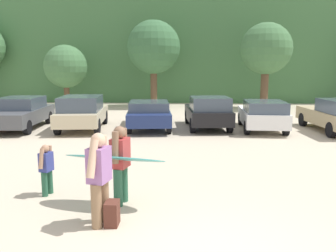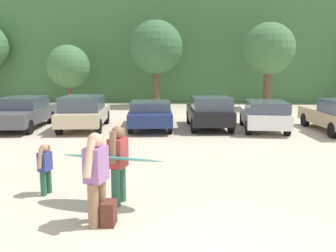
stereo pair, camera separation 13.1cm
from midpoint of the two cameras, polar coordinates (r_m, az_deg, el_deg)
hillside_ridge at (r=34.63m, az=4.48°, el=11.76°), size 108.00×12.00×8.51m
tree_far_right at (r=27.46m, az=-15.78°, el=9.27°), size 3.18×3.18×4.53m
tree_center_left at (r=25.91m, az=-1.82°, el=12.64°), size 3.85×3.85×6.25m
tree_left at (r=25.46m, az=16.22°, el=11.90°), size 3.53×3.53×5.91m
parked_car_dark_gray at (r=17.98m, az=-22.42°, el=2.09°), size 2.29×4.77×1.48m
parked_car_champagne at (r=16.82m, az=-13.31°, el=2.30°), size 2.37×4.54×1.58m
parked_car_navy at (r=16.66m, az=-2.64°, el=2.10°), size 2.39×4.84×1.33m
parked_car_black at (r=16.61m, az=6.95°, el=2.26°), size 2.16×4.20×1.55m
parked_car_white at (r=16.59m, az=15.58°, el=1.81°), size 2.01×4.08×1.40m
person_adult at (r=7.41m, az=-7.62°, el=-5.56°), size 0.39×0.64×1.67m
person_child at (r=8.40m, az=-18.95°, el=-6.22°), size 0.27×0.47×1.16m
person_companion at (r=6.50m, az=-11.03°, el=-7.58°), size 0.40×0.76×1.72m
surfboard_teal at (r=7.33m, az=-8.62°, el=-5.18°), size 2.28×1.01×0.26m
backpack_dropped at (r=6.69m, az=-9.02°, el=-13.82°), size 0.24×0.34×0.45m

